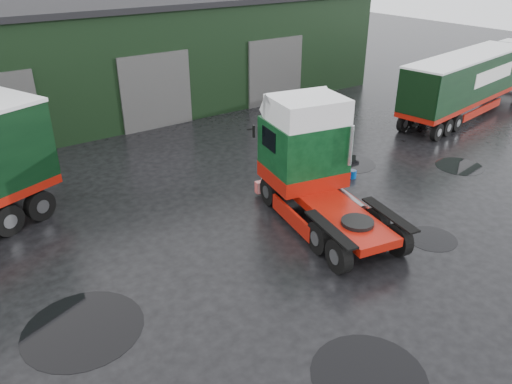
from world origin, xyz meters
The scene contains 11 objects.
ground centered at (0.00, 0.00, 0.00)m, with size 100.00×100.00×0.00m, color black.
warehouse centered at (2.00, 20.00, 3.16)m, with size 32.40×12.40×6.30m.
hero_tractor centered at (2.19, 0.60, 2.17)m, with size 2.96×6.97×4.33m, color #0A3316, non-canonical shape.
lorry_right centered at (17.00, 5.50, 1.81)m, with size 2.38×13.78×3.62m, color silver, non-canonical shape.
wash_bucket centered at (5.91, 3.08, 0.17)m, with size 0.36×0.36×0.34m, color #073F99.
tree_back_b centered at (10.00, 30.00, 3.75)m, with size 4.40×4.40×7.50m, color black, non-canonical shape.
puddle_0 centered at (-1.72, -5.06, 0.00)m, with size 2.75×2.75×0.01m, color black.
puddle_1 centered at (6.97, 4.20, 0.00)m, with size 2.22×2.22×0.01m, color black.
puddle_2 centered at (-6.67, 0.42, 0.00)m, with size 3.16×3.16×0.01m, color black.
puddle_3 centered at (4.56, -2.08, 0.00)m, with size 1.71×1.71×0.01m, color black.
puddle_4 centered at (10.78, 1.12, 0.00)m, with size 2.11×2.11×0.01m, color black.
Camera 1 is at (-8.82, -10.49, 9.10)m, focal length 35.00 mm.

